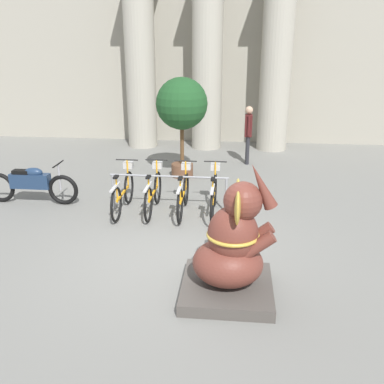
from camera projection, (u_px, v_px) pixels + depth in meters
The scene contains 14 objects.
ground_plane at pixel (174, 254), 7.22m from camera, with size 60.00×60.00×0.00m, color slate.
building_facade at pixel (209, 52), 14.25m from camera, with size 20.00×0.20×6.00m.
column_left at pixel (140, 65), 13.65m from camera, with size 1.20×1.20×5.16m.
column_middle at pixel (207, 66), 13.44m from camera, with size 1.20×1.20×5.16m.
column_right at pixel (276, 66), 13.23m from camera, with size 1.20×1.20×5.16m.
bike_rack at pixel (169, 185), 8.89m from camera, with size 2.49×0.05×0.77m.
bicycle_0 at pixel (123, 192), 8.90m from camera, with size 0.48×1.74×1.01m.
bicycle_1 at pixel (153, 192), 8.89m from camera, with size 0.48×1.74×1.01m.
bicycle_2 at pixel (183, 194), 8.81m from camera, with size 0.48×1.74×1.01m.
bicycle_3 at pixel (214, 195), 8.77m from camera, with size 0.48×1.74×1.01m.
elephant_statue at pixel (232, 252), 5.89m from camera, with size 1.28×1.28×1.97m.
motorcycle at pixel (31, 184), 9.31m from camera, with size 2.12×0.55×0.93m.
person_pedestrian at pixel (248, 130), 12.13m from camera, with size 0.22×0.47×1.66m.
potted_tree at pixel (182, 107), 10.70m from camera, with size 1.30×1.30×2.55m.
Camera 1 is at (0.98, -6.37, 3.43)m, focal length 40.00 mm.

